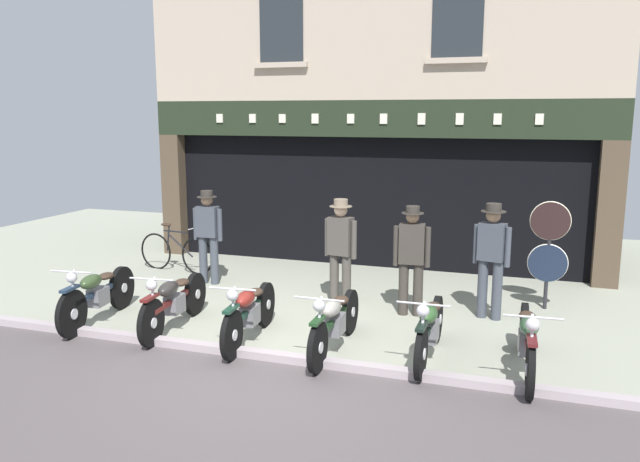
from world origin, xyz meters
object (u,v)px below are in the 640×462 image
(motorcycle_far_left, at_px, (97,294))
(motorcycle_left, at_px, (174,301))
(motorcycle_center, at_px, (335,321))
(advert_board_near, at_px, (294,185))
(motorcycle_center_left, at_px, (249,312))
(motorcycle_right, at_px, (527,339))
(leaning_bicycle, at_px, (176,252))
(shopkeeper_center, at_px, (341,246))
(salesman_right, at_px, (412,255))
(assistant_far_right, at_px, (491,255))
(motorcycle_center_right, at_px, (430,327))
(salesman_left, at_px, (208,232))
(tyre_sign_pole, at_px, (549,244))

(motorcycle_far_left, distance_m, motorcycle_left, 1.24)
(motorcycle_center, relative_size, advert_board_near, 2.10)
(motorcycle_center_left, distance_m, motorcycle_right, 3.57)
(motorcycle_far_left, relative_size, motorcycle_center, 0.98)
(motorcycle_center_left, height_order, leaning_bicycle, leaning_bicycle)
(motorcycle_center_left, xyz_separation_m, advert_board_near, (-1.19, 4.82, 1.16))
(motorcycle_left, distance_m, shopkeeper_center, 2.75)
(salesman_right, xyz_separation_m, advert_board_near, (-3.04, 2.97, 0.65))
(motorcycle_center_left, distance_m, motorcycle_center, 1.20)
(motorcycle_right, bearing_deg, motorcycle_far_left, -2.91)
(motorcycle_right, distance_m, assistant_far_right, 2.13)
(motorcycle_center, bearing_deg, motorcycle_far_left, -0.75)
(motorcycle_center, xyz_separation_m, motorcycle_center_right, (1.20, 0.13, 0.00))
(motorcycle_center_right, relative_size, salesman_left, 1.15)
(salesman_right, relative_size, assistant_far_right, 0.96)
(motorcycle_center_right, height_order, tyre_sign_pole, tyre_sign_pole)
(motorcycle_center, distance_m, motorcycle_right, 2.37)
(motorcycle_far_left, xyz_separation_m, leaning_bicycle, (-0.55, 3.08, -0.05))
(advert_board_near, bearing_deg, motorcycle_center, -63.55)
(motorcycle_far_left, height_order, assistant_far_right, assistant_far_right)
(motorcycle_left, height_order, salesman_left, salesman_left)
(salesman_left, height_order, tyre_sign_pole, tyre_sign_pole)
(motorcycle_center, bearing_deg, assistant_far_right, -131.73)
(motorcycle_center_right, distance_m, assistant_far_right, 2.09)
(motorcycle_center_right, bearing_deg, motorcycle_far_left, 1.00)
(leaning_bicycle, bearing_deg, motorcycle_right, 72.30)
(motorcycle_far_left, height_order, motorcycle_center_left, motorcycle_far_left)
(motorcycle_center_left, distance_m, salesman_right, 2.66)
(salesman_left, bearing_deg, motorcycle_left, 104.86)
(advert_board_near, bearing_deg, motorcycle_right, -44.84)
(motorcycle_center_left, height_order, shopkeeper_center, shopkeeper_center)
(motorcycle_left, bearing_deg, shopkeeper_center, -140.08)
(salesman_right, height_order, assistant_far_right, assistant_far_right)
(assistant_far_right, xyz_separation_m, tyre_sign_pole, (0.81, 0.77, 0.07))
(motorcycle_right, height_order, tyre_sign_pole, tyre_sign_pole)
(motorcycle_left, xyz_separation_m, shopkeeper_center, (1.89, 1.93, 0.54))
(motorcycle_far_left, height_order, advert_board_near, advert_board_near)
(shopkeeper_center, height_order, advert_board_near, advert_board_near)
(motorcycle_far_left, height_order, motorcycle_center, motorcycle_far_left)
(motorcycle_left, xyz_separation_m, advert_board_near, (0.03, 4.72, 1.16))
(motorcycle_far_left, distance_m, leaning_bicycle, 3.13)
(tyre_sign_pole, bearing_deg, motorcycle_center, -132.80)
(motorcycle_right, bearing_deg, motorcycle_center_right, -6.23)
(salesman_left, bearing_deg, shopkeeper_center, 167.44)
(motorcycle_left, relative_size, shopkeeper_center, 1.19)
(salesman_left, relative_size, leaning_bicycle, 0.98)
(motorcycle_far_left, bearing_deg, motorcycle_right, 173.83)
(assistant_far_right, bearing_deg, shopkeeper_center, 14.26)
(motorcycle_center_left, xyz_separation_m, assistant_far_right, (3.00, 2.07, 0.56))
(salesman_right, bearing_deg, assistant_far_right, -175.37)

